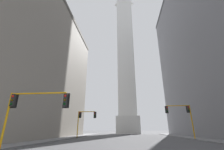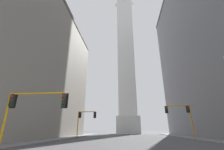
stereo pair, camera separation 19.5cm
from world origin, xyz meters
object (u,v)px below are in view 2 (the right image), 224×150
at_px(traffic_light_near_left, 29,105).
at_px(traffic_light_mid_left, 84,118).
at_px(obelisk, 126,54).
at_px(traffic_light_mid_right, 182,113).

xyz_separation_m(traffic_light_near_left, traffic_light_mid_left, (-0.51, 19.69, 0.33)).
relative_size(obelisk, traffic_light_mid_right, 12.23).
relative_size(obelisk, traffic_light_near_left, 12.73).
bearing_deg(traffic_light_mid_left, obelisk, 72.67).
height_order(obelisk, traffic_light_mid_right, obelisk).
distance_m(traffic_light_mid_left, traffic_light_mid_right, 19.34).
bearing_deg(traffic_light_near_left, obelisk, 79.90).
bearing_deg(traffic_light_near_left, traffic_light_mid_left, 91.49).
bearing_deg(traffic_light_mid_left, traffic_light_near_left, -88.51).
relative_size(traffic_light_near_left, traffic_light_mid_right, 0.96).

